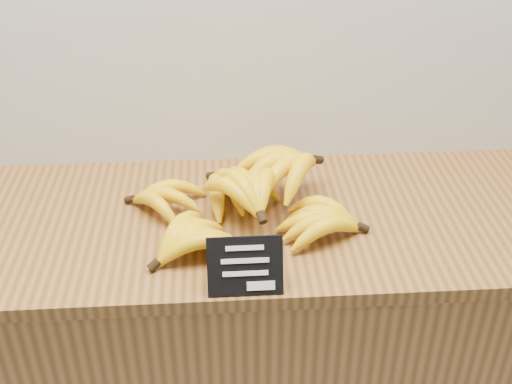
% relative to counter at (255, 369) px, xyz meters
% --- Properties ---
extents(counter, '(1.33, 0.50, 0.90)m').
position_rel_counter_xyz_m(counter, '(0.00, 0.00, 0.00)').
color(counter, '#A26B34').
rests_on(counter, ground).
extents(counter_top, '(1.52, 0.54, 0.03)m').
position_rel_counter_xyz_m(counter_top, '(0.00, 0.00, 0.47)').
color(counter_top, brown).
rests_on(counter_top, counter).
extents(chalkboard_sign, '(0.14, 0.05, 0.10)m').
position_rel_counter_xyz_m(chalkboard_sign, '(-0.03, -0.24, 0.53)').
color(chalkboard_sign, black).
rests_on(chalkboard_sign, counter_top).
extents(banana_pile, '(0.51, 0.36, 0.12)m').
position_rel_counter_xyz_m(banana_pile, '(-0.02, -0.01, 0.53)').
color(banana_pile, yellow).
rests_on(banana_pile, counter_top).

